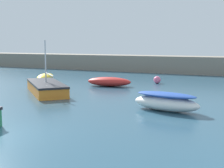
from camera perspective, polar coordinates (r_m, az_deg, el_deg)
The scene contains 6 objects.
harbor_breakwater at distance 36.05m, azimuth 11.99°, elevation 3.52°, with size 58.04×3.38×1.89m, color gray.
open_tender_yellow at distance 24.09m, azimuth -0.53°, elevation 0.43°, with size 3.60×1.80×0.71m.
rowboat_white_midwater at distance 28.41m, azimuth -12.10°, elevation 1.25°, with size 2.44×3.60×0.63m.
rowboat_with_red_cover at distance 15.51m, azimuth 9.83°, elevation -3.18°, with size 3.59×1.80×0.91m.
sailboat_twin_hulled at distance 21.15m, azimuth -11.94°, elevation -0.65°, with size 5.40×5.17×3.51m.
mooring_buoy_pink at distance 26.07m, azimuth 8.25°, elevation 0.76°, with size 0.60×0.60×0.60m, color #EA668C.
Camera 1 is at (8.65, -7.77, 3.27)m, focal length 50.00 mm.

